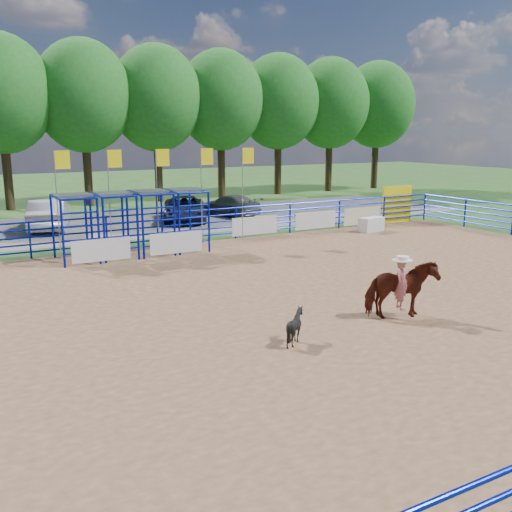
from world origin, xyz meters
name	(u,v)px	position (x,y,z in m)	size (l,w,h in m)	color
ground	(300,302)	(0.00, 0.00, 0.00)	(120.00, 120.00, 0.00)	#376127
arena_dirt	(300,302)	(0.00, 0.00, 0.01)	(30.00, 20.00, 0.02)	#936A49
gravel_strip	(129,223)	(0.00, 17.00, 0.01)	(40.00, 10.00, 0.01)	gray
announcer_table	(371,224)	(9.80, 8.41, 0.37)	(1.32, 0.62, 0.70)	silver
horse_and_rider	(401,287)	(1.51, -2.52, 0.89)	(2.02, 1.36, 2.36)	maroon
calf	(295,326)	(-1.95, -2.73, 0.43)	(0.66, 0.74, 0.82)	black
car_b	(49,214)	(-4.13, 16.85, 0.82)	(1.71, 4.90, 1.61)	gray
car_c	(185,209)	(2.98, 16.22, 0.69)	(2.27, 4.93, 1.37)	#141733
car_d	(230,205)	(6.11, 16.85, 0.63)	(1.73, 4.25, 1.23)	#5B5B5D
perimeter_fence	(300,278)	(0.00, 0.00, 0.75)	(30.10, 20.10, 1.50)	#07149E
chute_assembly	(141,224)	(-1.90, 8.84, 1.26)	(19.32, 2.41, 4.20)	#07149E
treeline	(83,91)	(0.00, 26.00, 7.53)	(56.40, 6.40, 11.24)	#3F2B19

